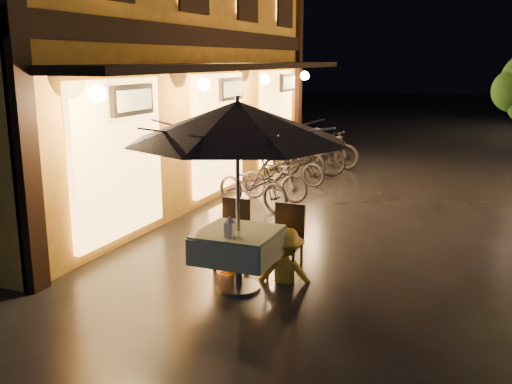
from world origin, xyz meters
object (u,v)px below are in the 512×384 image
at_px(patio_umbrella, 237,122).
at_px(person_yellow, 285,230).
at_px(cafe_table, 238,245).
at_px(table_lantern, 230,225).
at_px(person_orange, 230,223).
at_px(bicycle_0, 253,186).

distance_m(patio_umbrella, person_yellow, 1.60).
xyz_separation_m(cafe_table, patio_umbrella, (0.00, 0.00, 1.56)).
height_order(cafe_table, person_yellow, person_yellow).
relative_size(patio_umbrella, table_lantern, 11.03).
relative_size(person_orange, bicycle_0, 0.77).
bearing_deg(bicycle_0, person_yellow, -132.79).
bearing_deg(table_lantern, person_orange, 114.60).
height_order(person_orange, bicycle_0, person_orange).
xyz_separation_m(cafe_table, person_orange, (-0.38, 0.58, 0.09)).
xyz_separation_m(table_lantern, person_orange, (-0.38, 0.83, -0.24)).
bearing_deg(person_yellow, person_orange, -17.83).
height_order(table_lantern, bicycle_0, table_lantern).
relative_size(patio_umbrella, person_yellow, 1.97).
bearing_deg(table_lantern, person_yellow, 59.76).
relative_size(patio_umbrella, bicycle_0, 1.58).
bearing_deg(person_orange, person_yellow, -166.92).
bearing_deg(person_yellow, bicycle_0, -75.06).
bearing_deg(bicycle_0, patio_umbrella, -141.95).
bearing_deg(patio_umbrella, cafe_table, -165.96).
height_order(patio_umbrella, person_yellow, patio_umbrella).
distance_m(person_yellow, bicycle_0, 3.78).
xyz_separation_m(patio_umbrella, table_lantern, (-0.00, -0.25, -1.23)).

